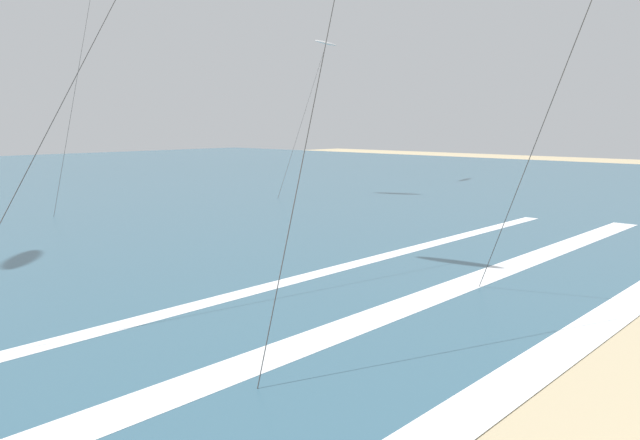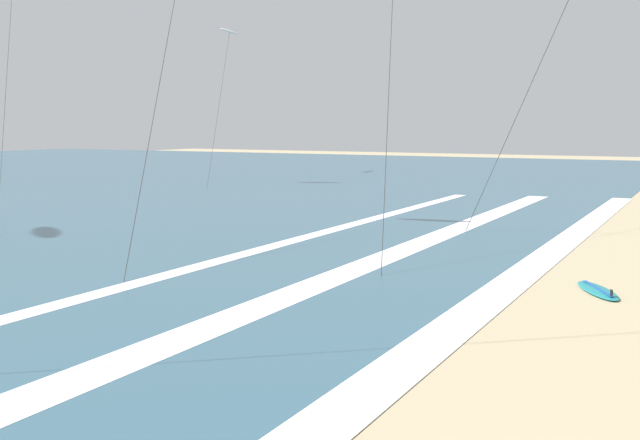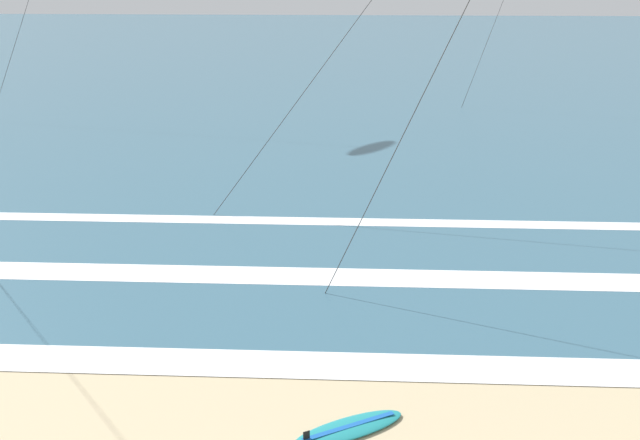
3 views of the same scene
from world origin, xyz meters
name	(u,v)px [view 2 (image 2 of 3)]	position (x,y,z in m)	size (l,w,h in m)	color
wave_foam_shoreline	(512,282)	(0.34, 8.45, 0.01)	(48.44, 1.02, 0.01)	white
wave_foam_mid_break	(367,265)	(0.72, 12.66, 0.01)	(45.67, 1.06, 0.01)	white
wave_foam_outer_break	(195,267)	(-1.88, 16.69, 0.01)	(48.37, 0.67, 0.01)	white
surfboard_near_water	(598,290)	(0.18, 6.40, 0.05)	(2.13, 1.52, 0.25)	teal
kite_white_high_right	(230,32)	(29.65, 37.35, 10.88)	(12.25, 6.21, 11.18)	white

